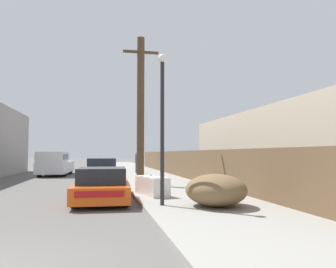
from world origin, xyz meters
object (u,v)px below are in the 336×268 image
at_px(parked_sports_car_red, 102,186).
at_px(car_parked_mid, 101,170).
at_px(pickup_truck, 55,164).
at_px(pedestrian, 137,162).
at_px(discarded_fridge, 152,186).
at_px(car_parked_far, 102,166).
at_px(brush_pile, 216,190).
at_px(street_lamp, 162,116).
at_px(utility_pole, 141,109).

height_order(parked_sports_car_red, car_parked_mid, car_parked_mid).
relative_size(pickup_truck, pedestrian, 3.36).
relative_size(discarded_fridge, pickup_truck, 0.33).
bearing_deg(discarded_fridge, car_parked_mid, 88.92).
distance_m(car_parked_far, brush_pile, 18.68).
distance_m(parked_sports_car_red, car_parked_mid, 8.54).
xyz_separation_m(street_lamp, pedestrian, (1.08, 16.46, -1.77)).
xyz_separation_m(car_parked_far, pickup_truck, (-3.46, -1.65, 0.29)).
bearing_deg(pickup_truck, brush_pile, 114.17).
bearing_deg(parked_sports_car_red, discarded_fridge, 17.81).
distance_m(parked_sports_car_red, utility_pole, 6.07).
bearing_deg(car_parked_mid, street_lamp, -80.97).
xyz_separation_m(discarded_fridge, brush_pile, (1.45, -2.88, 0.13)).
bearing_deg(brush_pile, car_parked_far, 99.90).
bearing_deg(brush_pile, parked_sports_car_red, 143.80).
relative_size(parked_sports_car_red, pickup_truck, 0.71).
bearing_deg(brush_pile, pickup_truck, 111.73).
relative_size(discarded_fridge, pedestrian, 1.10).
bearing_deg(discarded_fridge, parked_sports_car_red, -178.74).
xyz_separation_m(discarded_fridge, parked_sports_car_red, (-1.82, -0.49, 0.08)).
xyz_separation_m(parked_sports_car_red, car_parked_far, (0.05, 16.01, 0.06)).
distance_m(discarded_fridge, street_lamp, 3.34).
distance_m(discarded_fridge, pedestrian, 14.12).
xyz_separation_m(discarded_fridge, car_parked_far, (-1.76, 15.52, 0.14)).
distance_m(car_parked_mid, pedestrian, 6.67).
height_order(parked_sports_car_red, utility_pole, utility_pole).
bearing_deg(street_lamp, utility_pole, 88.84).
bearing_deg(discarded_fridge, pedestrian, 71.97).
distance_m(car_parked_far, street_lamp, 18.13).
bearing_deg(street_lamp, parked_sports_car_red, 132.59).
bearing_deg(car_parked_mid, utility_pole, -64.31).
distance_m(car_parked_far, pedestrian, 3.16).
distance_m(car_parked_mid, brush_pile, 11.41).
xyz_separation_m(parked_sports_car_red, pedestrian, (2.83, 14.56, 0.48)).
relative_size(car_parked_mid, pickup_truck, 0.74).
height_order(car_parked_far, utility_pole, utility_pole).
relative_size(pickup_truck, brush_pile, 2.94).
xyz_separation_m(parked_sports_car_red, pickup_truck, (-3.41, 14.36, 0.35)).
relative_size(discarded_fridge, street_lamp, 0.42).
bearing_deg(street_lamp, car_parked_far, 95.40).
bearing_deg(car_parked_mid, brush_pile, -73.84).
distance_m(car_parked_mid, pickup_truck, 6.75).
bearing_deg(discarded_fridge, brush_pile, -77.25).
bearing_deg(utility_pole, car_parked_mid, 116.25).
distance_m(discarded_fridge, car_parked_mid, 8.25).
bearing_deg(pickup_truck, street_lamp, 110.04).
height_order(discarded_fridge, street_lamp, street_lamp).
relative_size(car_parked_far, brush_pile, 2.34).
distance_m(parked_sports_car_red, street_lamp, 3.43).
distance_m(parked_sports_car_red, car_parked_far, 16.01).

